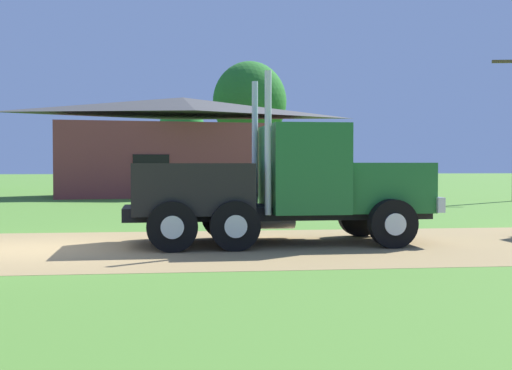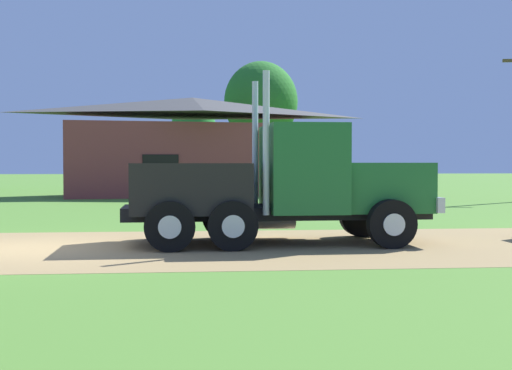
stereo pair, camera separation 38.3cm
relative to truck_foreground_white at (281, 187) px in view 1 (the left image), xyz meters
name	(u,v)px [view 1 (the left image)]	position (x,y,z in m)	size (l,w,h in m)	color
ground_plane	(51,249)	(-4.82, -0.49, -1.23)	(200.00, 200.00, 0.00)	#4B7B2C
dirt_track	(51,249)	(-4.82, -0.49, -1.23)	(120.00, 6.73, 0.01)	olive
truck_foreground_white	(281,187)	(0.00, 0.00, 0.00)	(6.76, 2.85, 3.65)	black
shed_building	(183,148)	(-1.79, 22.61, 1.33)	(14.71, 7.31, 5.31)	brown
tree_mid	(182,131)	(-1.67, 35.69, 2.90)	(3.39, 3.39, 6.02)	#513823
tree_right	(250,102)	(2.92, 32.19, 4.71)	(5.04, 5.04, 8.73)	#513823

